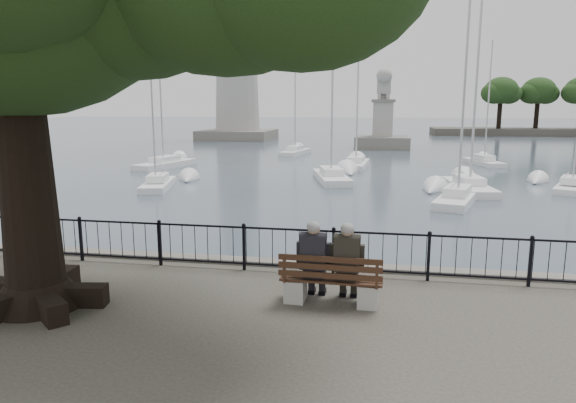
% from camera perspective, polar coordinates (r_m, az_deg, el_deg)
% --- Properties ---
extents(harbor, '(260.00, 260.00, 1.20)m').
position_cam_1_polar(harbor, '(12.11, 0.43, -9.38)').
color(harbor, '#656059').
rests_on(harbor, ground).
extents(railing, '(22.06, 0.06, 1.00)m').
position_cam_1_polar(railing, '(11.32, 0.00, -5.19)').
color(railing, black).
rests_on(railing, ground).
extents(bench, '(1.90, 0.62, 0.99)m').
position_cam_1_polar(bench, '(9.66, 4.80, -9.35)').
color(bench, '#9A9890').
rests_on(bench, ground).
extents(person_left, '(0.47, 0.79, 1.58)m').
position_cam_1_polar(person_left, '(9.68, 2.95, -6.91)').
color(person_left, black).
rests_on(person_left, ground).
extents(person_right, '(0.47, 0.79, 1.58)m').
position_cam_1_polar(person_right, '(9.61, 6.61, -7.11)').
color(person_right, black).
rests_on(person_right, ground).
extents(lighthouse, '(9.69, 9.69, 29.76)m').
position_cam_1_polar(lighthouse, '(73.42, -5.75, 16.68)').
color(lighthouse, '#656059').
rests_on(lighthouse, ground).
extents(lion_monument, '(5.89, 5.89, 8.71)m').
position_cam_1_polar(lion_monument, '(58.20, 10.46, 7.99)').
color(lion_monument, '#656059').
rests_on(lion_monument, ground).
extents(sailboat_a, '(2.50, 5.03, 8.98)m').
position_cam_1_polar(sailboat_a, '(30.29, -14.26, 2.00)').
color(sailboat_a, white).
rests_on(sailboat_a, ground).
extents(sailboat_b, '(3.07, 6.20, 12.45)m').
position_cam_1_polar(sailboat_b, '(32.22, 4.85, 2.89)').
color(sailboat_b, white).
rests_on(sailboat_b, ground).
extents(sailboat_c, '(2.35, 6.02, 12.55)m').
position_cam_1_polar(sailboat_c, '(30.01, 19.45, 1.77)').
color(sailboat_c, white).
rests_on(sailboat_c, ground).
extents(sailboat_d, '(3.02, 4.75, 7.54)m').
position_cam_1_polar(sailboat_d, '(32.46, 28.89, 1.52)').
color(sailboat_d, white).
rests_on(sailboat_d, ground).
extents(sailboat_e, '(3.06, 6.19, 13.47)m').
position_cam_1_polar(sailboat_e, '(40.47, -13.48, 4.24)').
color(sailboat_e, white).
rests_on(sailboat_e, ground).
extents(sailboat_f, '(1.91, 5.74, 11.93)m').
position_cam_1_polar(sailboat_f, '(39.76, 7.58, 4.29)').
color(sailboat_f, white).
rests_on(sailboat_f, ground).
extents(sailboat_g, '(2.67, 5.11, 9.76)m').
position_cam_1_polar(sailboat_g, '(43.86, 20.90, 4.22)').
color(sailboat_g, white).
rests_on(sailboat_g, ground).
extents(sailboat_h, '(2.41, 5.68, 13.53)m').
position_cam_1_polar(sailboat_h, '(49.95, 0.83, 5.70)').
color(sailboat_h, white).
rests_on(sailboat_h, ground).
extents(sailboat_i, '(2.88, 5.45, 9.86)m').
position_cam_1_polar(sailboat_i, '(26.09, 18.26, 0.48)').
color(sailboat_i, white).
rests_on(sailboat_i, ground).
extents(far_shore, '(30.00, 8.60, 9.18)m').
position_cam_1_polar(far_shore, '(90.79, 25.74, 9.15)').
color(far_shore, '#3D3A33').
rests_on(far_shore, ground).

